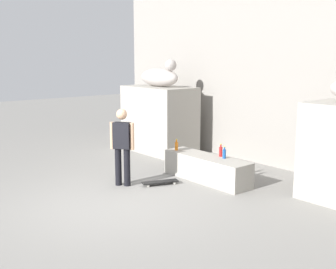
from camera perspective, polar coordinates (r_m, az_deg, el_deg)
name	(u,v)px	position (r m, az deg, el deg)	size (l,w,h in m)	color
ground_plane	(107,206)	(8.20, -8.14, -9.40)	(40.00, 40.00, 0.00)	gray
facade_wall	(278,39)	(11.23, 14.48, 12.20)	(11.51, 0.60, 6.35)	gray
pedestal_left	(159,119)	(12.47, -1.18, 2.04)	(2.19, 1.21, 1.90)	#A39E93
statue_reclining_left	(160,77)	(12.33, -1.10, 7.70)	(1.62, 0.63, 0.78)	#AFA6A0
ledge_block	(206,168)	(9.68, 5.13, -4.49)	(2.23, 0.60, 0.57)	#A39E93
skater	(122,144)	(9.18, -6.11, -1.22)	(0.45, 0.37, 1.67)	black
skateboard	(160,182)	(9.37, -1.04, -6.33)	(0.46, 0.82, 0.08)	black
bottle_blue	(224,154)	(9.40, 7.50, -2.54)	(0.07, 0.07, 0.27)	#194C99
bottle_orange	(176,146)	(10.14, 1.14, -1.51)	(0.08, 0.08, 0.26)	orange
bottle_red	(221,151)	(9.58, 7.03, -2.23)	(0.08, 0.08, 0.29)	red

